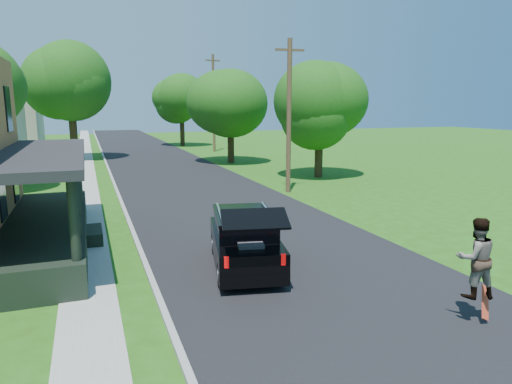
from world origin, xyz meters
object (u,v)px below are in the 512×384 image
object	(u,v)px
skateboarder	(476,258)
utility_pole_near	(289,115)
tree_right_near	(319,103)
black_suv	(245,240)

from	to	relation	value
skateboarder	utility_pole_near	distance (m)	15.32
tree_right_near	utility_pole_near	distance (m)	5.77
black_suv	tree_right_near	size ratio (longest dim) A/B	0.63
black_suv	utility_pole_near	bearing A→B (deg)	71.54
black_suv	tree_right_near	world-z (taller)	tree_right_near
black_suv	skateboarder	distance (m)	5.94
black_suv	skateboarder	world-z (taller)	skateboarder
black_suv	tree_right_near	bearing A→B (deg)	67.17
black_suv	utility_pole_near	world-z (taller)	utility_pole_near
black_suv	skateboarder	bearing A→B (deg)	-42.82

